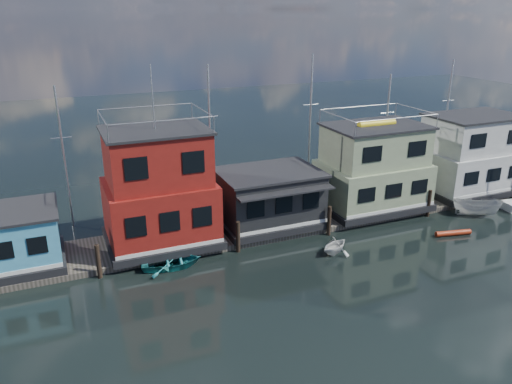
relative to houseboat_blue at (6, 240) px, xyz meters
name	(u,v)px	position (x,y,z in m)	size (l,w,h in m)	color
ground	(367,310)	(18.00, -12.00, -2.21)	(160.00, 160.00, 0.00)	black
dock	(275,224)	(18.00, 0.00, -2.01)	(48.00, 5.00, 0.40)	#595147
houseboat_blue	(6,240)	(0.00, 0.00, 0.00)	(6.40, 4.90, 3.66)	black
houseboat_red	(159,190)	(9.50, 0.00, 1.90)	(7.40, 5.90, 11.86)	black
houseboat_dark	(269,198)	(17.50, -0.02, 0.21)	(7.40, 6.10, 4.06)	black
houseboat_green	(373,169)	(26.50, 0.00, 1.34)	(8.40, 5.90, 7.03)	black
houseboat_white	(470,155)	(36.50, 0.00, 1.33)	(8.40, 5.90, 6.66)	black
pilings	(287,228)	(17.67, -2.80, -1.11)	(42.28, 0.28, 2.20)	#2D2116
background_masts	(297,132)	(22.76, 6.00, 3.35)	(36.40, 0.16, 12.00)	silver
dinghy_teal	(171,262)	(9.32, -3.18, -1.81)	(2.71, 3.80, 0.79)	teal
dinghy_white	(335,245)	(19.88, -5.50, -1.58)	(2.03, 2.36, 1.24)	silver
red_kayak	(453,233)	(29.26, -6.38, -2.01)	(0.39, 0.39, 2.69)	#AD2D12
motorboat	(477,207)	(33.62, -4.22, -1.49)	(1.39, 3.69, 1.42)	beige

